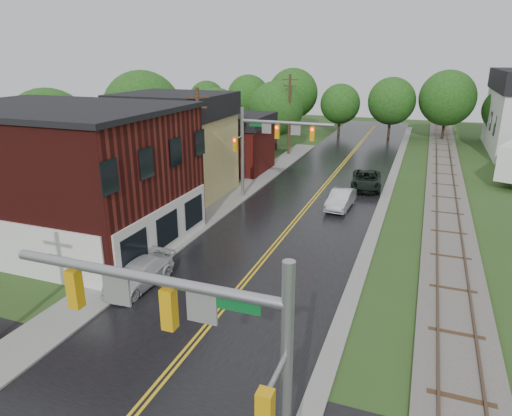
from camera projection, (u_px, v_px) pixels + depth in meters
The scene contains 18 objects.
main_road at pixel (318, 194), 38.15m from camera, with size 10.00×90.00×0.02m, color black.
curb_right at pixel (390, 185), 40.80m from camera, with size 0.80×70.00×0.12m, color gray.
sidewalk_left at pixel (226, 203), 35.77m from camera, with size 2.40×50.00×0.12m, color gray.
brick_building at pixel (63, 175), 27.65m from camera, with size 14.30×10.30×8.30m.
yellow_house at pixel (177, 156), 37.22m from camera, with size 8.00×7.00×6.40m, color tan.
darkred_building at pixel (232, 148), 45.19m from camera, with size 7.00×6.00×4.40m, color #3F0F0C.
railroad at pixel (445, 189), 39.24m from camera, with size 3.20×80.00×0.30m.
traffic_signal_near at pixel (199, 335), 10.57m from camera, with size 7.34×0.30×7.20m.
traffic_signal_far at pixel (268, 138), 35.04m from camera, with size 7.34×0.43×7.20m.
utility_pole_b at pixel (199, 150), 31.79m from camera, with size 1.80×0.28×9.00m.
utility_pole_c at pixel (289, 113), 51.30m from camera, with size 1.80×0.28×9.00m.
tree_left_a at pixel (50, 134), 35.89m from camera, with size 6.80×6.80×8.67m.
tree_left_b at pixel (144, 113), 43.90m from camera, with size 7.60×7.60×9.69m.
tree_left_c at pixel (217, 117), 50.06m from camera, with size 6.00×6.00×7.65m.
tree_left_e at pixel (277, 110), 53.63m from camera, with size 6.40×6.40×8.16m.
suv_dark at pixel (366, 180), 39.47m from camera, with size 2.44×5.29×1.47m, color black.
sedan_silver at pixel (341, 199), 34.37m from camera, with size 1.49×4.27×1.41m, color silver.
pickup_white at pixel (139, 275), 22.84m from camera, with size 1.78×4.37×1.27m, color beige.
Camera 1 is at (7.89, -6.02, 11.16)m, focal length 32.00 mm.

